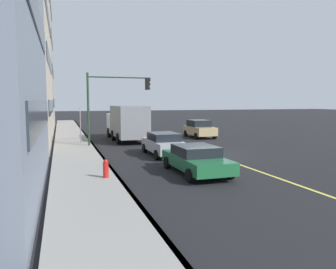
{
  "coord_description": "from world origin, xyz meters",
  "views": [
    {
      "loc": [
        -19.11,
        9.14,
        3.42
      ],
      "look_at": [
        -0.2,
        2.89,
        1.39
      ],
      "focal_mm": 34.99,
      "sensor_mm": 36.0,
      "label": 1
    }
  ],
  "objects_px": {
    "fire_hydrant": "(106,170)",
    "truck_gray": "(127,122)",
    "car_silver": "(164,144)",
    "traffic_light_mast": "(114,96)",
    "car_green": "(196,159)",
    "street_sign_post": "(80,123)",
    "car_tan": "(199,129)"
  },
  "relations": [
    {
      "from": "car_silver",
      "to": "traffic_light_mast",
      "type": "bearing_deg",
      "value": 23.62
    },
    {
      "from": "car_silver",
      "to": "car_tan",
      "type": "xyz_separation_m",
      "value": [
        8.69,
        -6.3,
        0.09
      ]
    },
    {
      "from": "truck_gray",
      "to": "street_sign_post",
      "type": "distance_m",
      "value": 4.36
    },
    {
      "from": "car_green",
      "to": "truck_gray",
      "type": "relative_size",
      "value": 0.6
    },
    {
      "from": "car_silver",
      "to": "fire_hydrant",
      "type": "xyz_separation_m",
      "value": [
        -5.63,
        4.37,
        -0.29
      ]
    },
    {
      "from": "car_silver",
      "to": "traffic_light_mast",
      "type": "height_order",
      "value": "traffic_light_mast"
    },
    {
      "from": "car_silver",
      "to": "street_sign_post",
      "type": "bearing_deg",
      "value": 34.58
    },
    {
      "from": "car_green",
      "to": "car_tan",
      "type": "bearing_deg",
      "value": -24.35
    },
    {
      "from": "car_silver",
      "to": "truck_gray",
      "type": "relative_size",
      "value": 0.57
    },
    {
      "from": "fire_hydrant",
      "to": "truck_gray",
      "type": "bearing_deg",
      "value": -14.75
    },
    {
      "from": "car_silver",
      "to": "car_green",
      "type": "bearing_deg",
      "value": 178.93
    },
    {
      "from": "car_silver",
      "to": "traffic_light_mast",
      "type": "relative_size",
      "value": 0.81
    },
    {
      "from": "car_silver",
      "to": "truck_gray",
      "type": "bearing_deg",
      "value": 4.45
    },
    {
      "from": "street_sign_post",
      "to": "fire_hydrant",
      "type": "distance_m",
      "value": 12.48
    },
    {
      "from": "car_silver",
      "to": "car_tan",
      "type": "relative_size",
      "value": 1.13
    },
    {
      "from": "truck_gray",
      "to": "traffic_light_mast",
      "type": "height_order",
      "value": "traffic_light_mast"
    },
    {
      "from": "car_green",
      "to": "truck_gray",
      "type": "height_order",
      "value": "truck_gray"
    },
    {
      "from": "car_tan",
      "to": "truck_gray",
      "type": "height_order",
      "value": "truck_gray"
    },
    {
      "from": "traffic_light_mast",
      "to": "street_sign_post",
      "type": "height_order",
      "value": "traffic_light_mast"
    },
    {
      "from": "street_sign_post",
      "to": "fire_hydrant",
      "type": "height_order",
      "value": "street_sign_post"
    },
    {
      "from": "car_green",
      "to": "car_tan",
      "type": "height_order",
      "value": "car_tan"
    },
    {
      "from": "truck_gray",
      "to": "traffic_light_mast",
      "type": "relative_size",
      "value": 1.42
    },
    {
      "from": "traffic_light_mast",
      "to": "fire_hydrant",
      "type": "xyz_separation_m",
      "value": [
        -10.82,
        2.1,
        -3.36
      ]
    },
    {
      "from": "car_silver",
      "to": "car_tan",
      "type": "height_order",
      "value": "car_tan"
    },
    {
      "from": "traffic_light_mast",
      "to": "street_sign_post",
      "type": "relative_size",
      "value": 1.87
    },
    {
      "from": "street_sign_post",
      "to": "fire_hydrant",
      "type": "xyz_separation_m",
      "value": [
        -12.41,
        -0.3,
        -1.26
      ]
    },
    {
      "from": "traffic_light_mast",
      "to": "street_sign_post",
      "type": "bearing_deg",
      "value": 56.53
    },
    {
      "from": "truck_gray",
      "to": "fire_hydrant",
      "type": "distance_m",
      "value": 14.63
    },
    {
      "from": "fire_hydrant",
      "to": "car_silver",
      "type": "bearing_deg",
      "value": -37.86
    },
    {
      "from": "street_sign_post",
      "to": "car_tan",
      "type": "bearing_deg",
      "value": -80.15
    },
    {
      "from": "car_green",
      "to": "fire_hydrant",
      "type": "relative_size",
      "value": 4.97
    },
    {
      "from": "street_sign_post",
      "to": "car_silver",
      "type": "bearing_deg",
      "value": -145.42
    }
  ]
}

